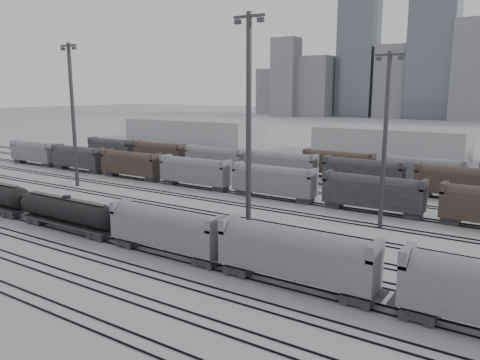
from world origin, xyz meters
The scene contains 14 objects.
ground centered at (0.00, 0.00, 0.00)m, with size 900.00×900.00×0.00m, color silver.
tracks centered at (0.00, 17.50, 0.08)m, with size 220.00×71.50×0.16m.
tank_car_b centered at (-5.30, 1.00, 2.61)m, with size 18.23×3.04×4.51m.
hopper_car_a centered at (11.72, 1.00, 3.21)m, with size 14.51×2.88×5.19m.
hopper_car_b centered at (27.69, 1.00, 3.40)m, with size 15.41×3.06×5.51m.
light_mast_b centered at (-28.85, 20.64, 14.16)m, with size 4.27×0.68×26.70m.
light_mast_c centered at (13.89, 14.73, 14.62)m, with size 4.41×0.71×27.56m.
light_mast_d centered at (28.38, 24.96, 12.17)m, with size 3.67×0.59×22.95m.
bg_string_near centered at (8.00, 32.00, 2.80)m, with size 151.00×3.00×5.60m.
bg_string_mid centered at (18.00, 48.00, 2.80)m, with size 151.00×3.00×5.60m.
bg_string_far centered at (35.50, 56.00, 2.80)m, with size 66.00×3.00×5.60m.
warehouse_left centered at (-60.00, 95.00, 4.00)m, with size 50.00×18.00×8.00m, color #959598.
warehouse_mid centered at (10.00, 95.00, 4.00)m, with size 40.00×18.00×8.00m, color #959598.
crane_left centered at (-28.74, 305.00, 57.39)m, with size 42.00×1.80×100.00m.
Camera 1 is at (45.89, -35.94, 18.01)m, focal length 35.00 mm.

